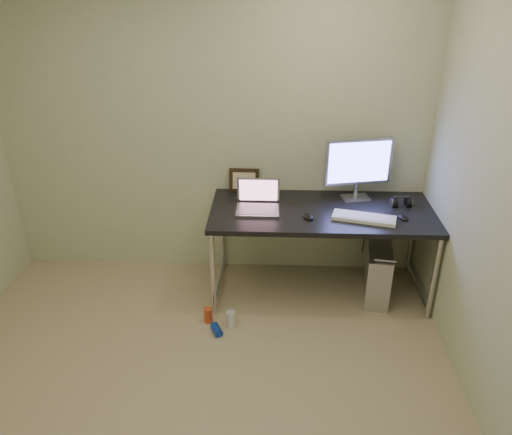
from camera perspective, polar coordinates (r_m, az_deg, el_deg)
The scene contains 17 objects.
floor at distance 3.28m, azimuth -8.01°, elevation -21.69°, with size 3.50×3.50×0.00m, color tan.
wall_back at distance 4.09m, azimuth -5.03°, elevation 9.74°, with size 3.50×0.02×2.50m, color beige.
desk at distance 3.94m, azimuth 7.50°, elevation -0.09°, with size 1.73×0.76×0.75m.
tower_computer at distance 4.16m, azimuth 13.74°, elevation -6.32°, with size 0.24×0.45×0.47m.
cable_a at distance 4.41m, azimuth 12.43°, elevation -1.47°, with size 0.01×0.01×0.70m, color black.
cable_b at distance 4.42m, azimuth 13.59°, elevation -1.84°, with size 0.01×0.01×0.72m, color black.
can_red at distance 3.89m, azimuth -5.46°, elevation -11.04°, with size 0.07×0.07×0.12m, color #C74A25.
can_white at distance 3.84m, azimuth -2.89°, elevation -11.51°, with size 0.07×0.07×0.13m, color white.
can_blue at distance 3.80m, azimuth -4.51°, elevation -12.66°, with size 0.06×0.06×0.11m, color #1235B2.
laptop at distance 3.87m, azimuth 0.23°, elevation 1.74°, with size 0.33×0.27×0.23m.
monitor at distance 4.03m, azimuth 11.66°, elevation 5.96°, with size 0.54×0.20×0.51m.
keyboard at distance 3.80m, azimuth 12.24°, elevation -0.05°, with size 0.46×0.15×0.03m, color white.
mouse_right at distance 3.88m, azimuth 16.46°, elevation 0.07°, with size 0.06×0.10×0.03m, color black.
mouse_left at distance 3.75m, azimuth 6.04°, elevation 0.18°, with size 0.07×0.11×0.04m, color black.
headphones at distance 4.09m, azimuth 16.25°, elevation 1.65°, with size 0.16×0.10×0.10m.
picture_frame at distance 4.16m, azimuth -1.37°, elevation 4.28°, with size 0.25×0.03×0.20m, color black.
webcam at distance 4.13m, azimuth 1.18°, elevation 3.93°, with size 0.05×0.04×0.12m.
Camera 1 is at (0.51, -2.13, 2.44)m, focal length 35.00 mm.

